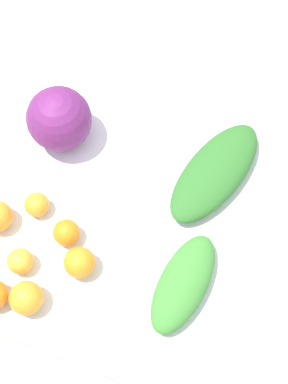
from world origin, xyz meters
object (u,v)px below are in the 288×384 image
Objects in this scene: greens_bunch_chard at (183,283)px; orange_4 at (66,233)px; cabbage_purple at (59,119)px; orange_1 at (80,263)px; greens_bunch_scallion at (215,172)px; orange_0 at (26,298)px; orange_3 at (20,261)px; orange_2 at (37,205)px.

greens_bunch_chard and orange_4 have the same top height.
orange_1 is at bearing 120.90° from cabbage_purple.
orange_0 is at bearing 56.69° from greens_bunch_scallion.
greens_bunch_chard is at bearing -167.18° from orange_3.
orange_4 is at bearing 157.17° from orange_2.
greens_bunch_scallion is (-0.43, -0.02, -0.05)m from cabbage_purple.
orange_0 is at bearing 125.76° from orange_3.
cabbage_purple is 0.39m from orange_1.
greens_bunch_chard is (-0.45, 0.29, -0.05)m from cabbage_purple.
cabbage_purple reaches higher than orange_0.
greens_bunch_chard is 0.77× the size of greens_bunch_scallion.
greens_bunch_scallion is at bearing -123.31° from orange_0.
orange_4 is (-0.08, -0.11, 0.00)m from orange_3.
orange_3 is 0.13m from orange_4.
orange_1 reaches higher than greens_bunch_chard.
cabbage_purple is 2.54× the size of orange_4.
orange_0 is (0.32, 0.48, 0.01)m from greens_bunch_scallion.
orange_1 is at bearing -161.34° from orange_3.
orange_1 is at bearing 136.06° from orange_4.
orange_0 is 1.26× the size of orange_3.
cabbage_purple is 2.67× the size of orange_3.
cabbage_purple reaches higher than orange_4.
greens_bunch_chard is 0.31m from greens_bunch_scallion.
greens_bunch_scallion is 0.55m from orange_3.
greens_bunch_scallion is 5.08× the size of orange_4.
orange_1 is 1.15× the size of orange_4.
orange_3 is (0.06, -0.08, -0.01)m from orange_0.
orange_0 is 0.10m from orange_3.
orange_2 is at bearing 97.94° from cabbage_purple.
orange_3 is (0.39, 0.09, -0.00)m from greens_bunch_chard.
greens_bunch_chard is 4.09× the size of orange_3.
greens_bunch_scallion is 0.57m from orange_0.
orange_0 reaches higher than orange_2.
orange_1 is (-0.20, 0.33, -0.05)m from cabbage_purple.
orange_0 is 0.19m from orange_4.
cabbage_purple reaches higher than greens_bunch_scallion.
orange_4 is at bearing 116.56° from cabbage_purple.
orange_0 is 0.15m from orange_1.
greens_bunch_chard is at bearing -170.50° from orange_1.
orange_2 is at bearing -22.83° from orange_4.
orange_2 is 0.11m from orange_4.
greens_bunch_scallion is at bearing -135.17° from orange_4.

